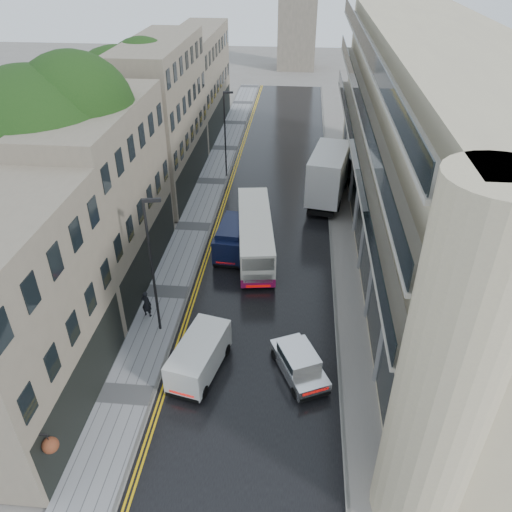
% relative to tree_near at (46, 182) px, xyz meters
% --- Properties ---
extents(road, '(9.00, 85.00, 0.02)m').
position_rel_tree_near_xyz_m(road, '(12.50, 7.50, -6.94)').
color(road, black).
rests_on(road, ground).
extents(left_sidewalk, '(2.70, 85.00, 0.12)m').
position_rel_tree_near_xyz_m(left_sidewalk, '(6.65, 7.50, -6.89)').
color(left_sidewalk, gray).
rests_on(left_sidewalk, ground).
extents(right_sidewalk, '(1.80, 85.00, 0.12)m').
position_rel_tree_near_xyz_m(right_sidewalk, '(17.90, 7.50, -6.89)').
color(right_sidewalk, slate).
rests_on(right_sidewalk, ground).
extents(old_shop_row, '(4.50, 56.00, 12.00)m').
position_rel_tree_near_xyz_m(old_shop_row, '(3.05, 10.00, -0.95)').
color(old_shop_row, gray).
rests_on(old_shop_row, ground).
extents(modern_block, '(8.00, 40.00, 14.00)m').
position_rel_tree_near_xyz_m(modern_block, '(22.80, 6.00, 0.05)').
color(modern_block, tan).
rests_on(modern_block, ground).
extents(tree_near, '(10.56, 10.56, 13.89)m').
position_rel_tree_near_xyz_m(tree_near, '(0.00, 0.00, 0.00)').
color(tree_near, black).
rests_on(tree_near, ground).
extents(tree_far, '(9.24, 9.24, 12.46)m').
position_rel_tree_near_xyz_m(tree_far, '(0.30, 13.00, -0.72)').
color(tree_far, black).
rests_on(tree_far, ground).
extents(cream_bus, '(3.45, 9.84, 2.63)m').
position_rel_tree_near_xyz_m(cream_bus, '(10.99, 1.87, -5.61)').
color(cream_bus, silver).
rests_on(cream_bus, road).
extents(white_lorry, '(4.11, 8.92, 4.51)m').
position_rel_tree_near_xyz_m(white_lorry, '(15.42, 11.59, -4.67)').
color(white_lorry, silver).
rests_on(white_lorry, road).
extents(silver_hatchback, '(3.19, 4.25, 1.46)m').
position_rel_tree_near_xyz_m(silver_hatchback, '(14.83, -8.42, -6.19)').
color(silver_hatchback, silver).
rests_on(silver_hatchback, road).
extents(white_van, '(2.78, 4.63, 1.96)m').
position_rel_tree_near_xyz_m(white_van, '(8.74, -8.42, -5.95)').
color(white_van, silver).
rests_on(white_van, road).
extents(navy_van, '(2.23, 4.82, 2.39)m').
position_rel_tree_near_xyz_m(navy_van, '(9.10, 2.85, -5.73)').
color(navy_van, black).
rests_on(navy_van, road).
extents(pedestrian, '(0.70, 0.54, 1.71)m').
position_rel_tree_near_xyz_m(pedestrian, '(6.05, -3.19, -5.97)').
color(pedestrian, black).
rests_on(pedestrian, left_sidewalk).
extents(lamp_post_near, '(0.94, 0.38, 8.13)m').
position_rel_tree_near_xyz_m(lamp_post_near, '(7.06, -4.25, -2.76)').
color(lamp_post_near, black).
rests_on(lamp_post_near, left_sidewalk).
extents(lamp_post_far, '(0.87, 0.27, 7.61)m').
position_rel_tree_near_xyz_m(lamp_post_far, '(7.79, 17.13, -3.02)').
color(lamp_post_far, black).
rests_on(lamp_post_far, left_sidewalk).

